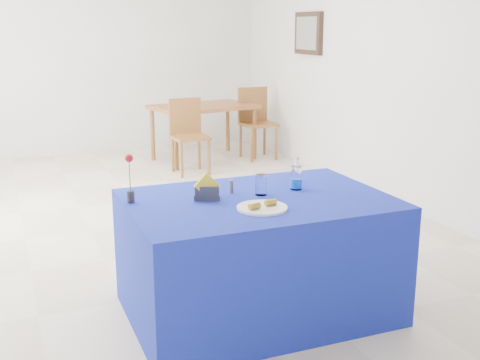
{
  "coord_description": "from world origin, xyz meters",
  "views": [
    {
      "loc": [
        -1.22,
        -5.26,
        1.78
      ],
      "look_at": [
        0.04,
        -2.13,
        0.92
      ],
      "focal_mm": 45.0,
      "sensor_mm": 36.0,
      "label": 1
    }
  ],
  "objects_px": {
    "plate": "(262,208)",
    "blue_table": "(258,256)",
    "chair_bg_right": "(256,118)",
    "oak_table": "(203,111)",
    "water_bottle": "(296,179)",
    "chair_bg_left": "(188,130)"
  },
  "relations": [
    {
      "from": "blue_table",
      "to": "chair_bg_right",
      "type": "xyz_separation_m",
      "value": [
        1.86,
        4.33,
        0.18
      ]
    },
    {
      "from": "plate",
      "to": "chair_bg_left",
      "type": "xyz_separation_m",
      "value": [
        0.8,
        4.05,
        -0.24
      ]
    },
    {
      "from": "water_bottle",
      "to": "oak_table",
      "type": "xyz_separation_m",
      "value": [
        0.83,
        4.35,
        -0.15
      ]
    },
    {
      "from": "chair_bg_left",
      "to": "chair_bg_right",
      "type": "bearing_deg",
      "value": 21.87
    },
    {
      "from": "blue_table",
      "to": "oak_table",
      "type": "height_order",
      "value": "blue_table"
    },
    {
      "from": "plate",
      "to": "blue_table",
      "type": "xyz_separation_m",
      "value": [
        0.07,
        0.22,
        -0.39
      ]
    },
    {
      "from": "oak_table",
      "to": "chair_bg_left",
      "type": "height_order",
      "value": "chair_bg_left"
    },
    {
      "from": "plate",
      "to": "oak_table",
      "type": "bearing_deg",
      "value": 75.44
    },
    {
      "from": "chair_bg_right",
      "to": "oak_table",
      "type": "bearing_deg",
      "value": 169.42
    },
    {
      "from": "plate",
      "to": "chair_bg_right",
      "type": "distance_m",
      "value": 4.95
    },
    {
      "from": "chair_bg_left",
      "to": "chair_bg_right",
      "type": "xyz_separation_m",
      "value": [
        1.13,
        0.5,
        0.03
      ]
    },
    {
      "from": "oak_table",
      "to": "blue_table",
      "type": "bearing_deg",
      "value": -104.38
    },
    {
      "from": "oak_table",
      "to": "water_bottle",
      "type": "bearing_deg",
      "value": -100.8
    },
    {
      "from": "blue_table",
      "to": "chair_bg_left",
      "type": "bearing_deg",
      "value": 79.23
    },
    {
      "from": "plate",
      "to": "chair_bg_left",
      "type": "distance_m",
      "value": 4.14
    },
    {
      "from": "plate",
      "to": "blue_table",
      "type": "distance_m",
      "value": 0.45
    },
    {
      "from": "oak_table",
      "to": "chair_bg_right",
      "type": "relative_size",
      "value": 1.51
    },
    {
      "from": "water_bottle",
      "to": "chair_bg_right",
      "type": "height_order",
      "value": "water_bottle"
    },
    {
      "from": "chair_bg_left",
      "to": "chair_bg_right",
      "type": "height_order",
      "value": "chair_bg_right"
    },
    {
      "from": "chair_bg_left",
      "to": "plate",
      "type": "bearing_deg",
      "value": -103.05
    },
    {
      "from": "plate",
      "to": "blue_table",
      "type": "relative_size",
      "value": 0.18
    },
    {
      "from": "oak_table",
      "to": "chair_bg_left",
      "type": "relative_size",
      "value": 1.59
    }
  ]
}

